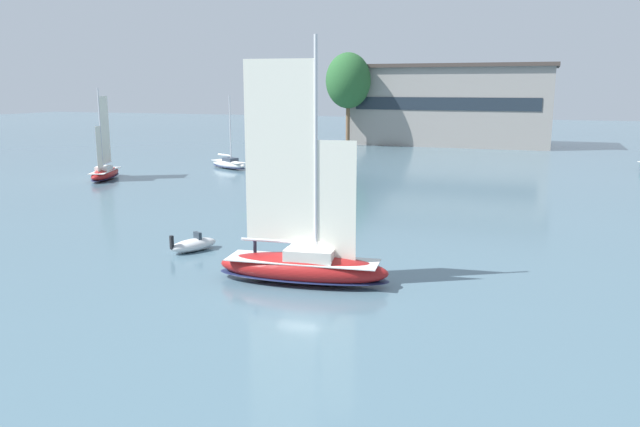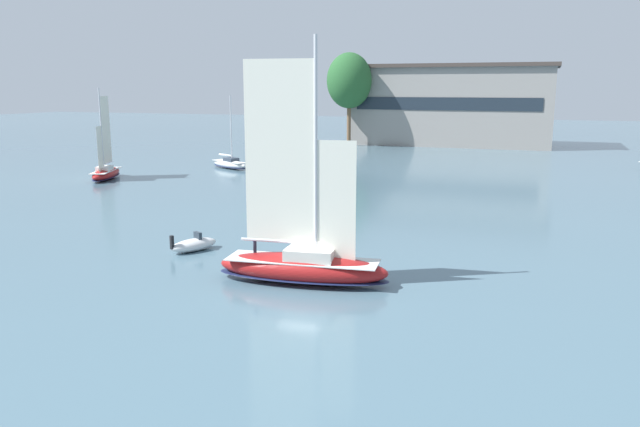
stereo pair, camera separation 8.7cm
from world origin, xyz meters
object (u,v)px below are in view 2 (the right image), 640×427
sailboat_moored_mid_channel (230,164)px  motor_tender (194,245)px  channel_buoy (254,207)px  tree_shore_center (295,95)px  tree_shore_left (349,81)px  sailboat_main (303,264)px  sailboat_moored_far_slip (106,172)px  sailboat_moored_outer_mooring (308,148)px

sailboat_moored_mid_channel → motor_tender: (18.74, -40.67, -0.24)m
channel_buoy → tree_shore_center: bearing=109.2°
tree_shore_left → motor_tender: (13.31, -78.98, -11.85)m
sailboat_main → channel_buoy: 20.12m
tree_shore_center → motor_tender: 83.67m
tree_shore_center → tree_shore_left: bearing=-2.2°
motor_tender → tree_shore_left: bearing=99.6°
tree_shore_center → sailboat_main: 90.67m
sailboat_moored_far_slip → sailboat_moored_outer_mooring: bearing=75.1°
tree_shore_left → tree_shore_center: 11.67m
sailboat_main → sailboat_moored_far_slip: (-37.86, 30.29, -0.19)m
sailboat_moored_far_slip → motor_tender: 38.50m
sailboat_main → motor_tender: (-9.70, 4.05, -0.66)m
tree_shore_center → sailboat_moored_outer_mooring: size_ratio=1.64×
sailboat_moored_mid_channel → channel_buoy: size_ratio=5.63×
sailboat_moored_far_slip → tree_shore_left: bearing=74.3°
sailboat_moored_outer_mooring → sailboat_moored_far_slip: bearing=-104.9°
sailboat_moored_outer_mooring → motor_tender: (17.24, -67.32, -0.13)m
motor_tender → channel_buoy: channel_buoy is taller
tree_shore_center → sailboat_moored_outer_mooring: 16.86m
sailboat_main → tree_shore_center: bearing=112.4°
tree_shore_center → motor_tender: size_ratio=3.65×
sailboat_moored_mid_channel → sailboat_moored_far_slip: (-9.42, -14.42, 0.22)m
tree_shore_left → channel_buoy: 68.33m
tree_shore_center → sailboat_moored_mid_channel: 40.21m
sailboat_moored_far_slip → channel_buoy: (26.71, -13.55, -0.21)m
tree_shore_left → sailboat_moored_mid_channel: (-5.43, -38.31, -11.61)m
sailboat_moored_outer_mooring → motor_tender: sailboat_moored_outer_mooring is taller
sailboat_main → sailboat_moored_outer_mooring: bearing=110.7°
tree_shore_left → motor_tender: size_ratio=4.63×
tree_shore_left → channel_buoy: (11.85, -66.28, -11.59)m
sailboat_main → sailboat_moored_mid_channel: (-28.44, 44.72, -0.42)m
tree_shore_left → sailboat_main: 86.88m
channel_buoy → sailboat_main: bearing=-56.3°
sailboat_main → sailboat_moored_far_slip: bearing=141.3°
tree_shore_left → sailboat_moored_outer_mooring: bearing=-108.6°
sailboat_moored_mid_channel → motor_tender: bearing=-65.3°
tree_shore_left → tree_shore_center: bearing=177.8°
sailboat_moored_far_slip → sailboat_moored_outer_mooring: sailboat_moored_far_slip is taller
sailboat_main → sailboat_moored_mid_channel: 53.00m
sailboat_moored_far_slip → motor_tender: (28.16, -26.25, -0.46)m
channel_buoy → sailboat_moored_mid_channel: bearing=121.7°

